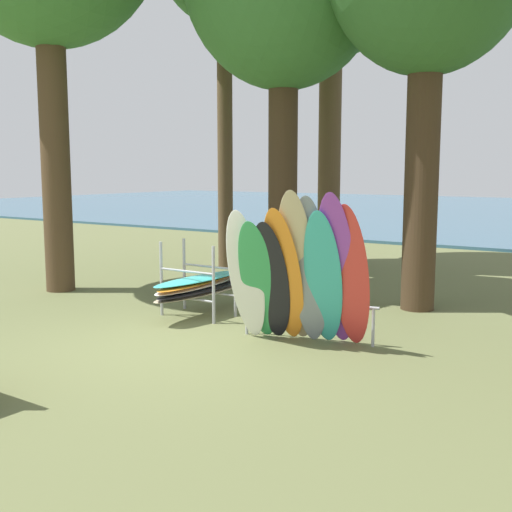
{
  "coord_description": "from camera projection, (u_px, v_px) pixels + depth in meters",
  "views": [
    {
      "loc": [
        5.72,
        -6.54,
        2.45
      ],
      "look_at": [
        0.3,
        1.71,
        1.1
      ],
      "focal_mm": 44.56,
      "sensor_mm": 36.0,
      "label": 1
    }
  ],
  "objects": [
    {
      "name": "ground_plane",
      "position": [
        171.0,
        346.0,
        8.86
      ],
      "size": [
        80.0,
        80.0,
        0.0
      ],
      "primitive_type": "plane",
      "color": "#60663D"
    },
    {
      "name": "leaning_board_pile",
      "position": [
        298.0,
        276.0,
        8.77
      ],
      "size": [
        2.04,
        1.28,
        2.2
      ],
      "color": "white",
      "rests_on": "ground"
    },
    {
      "name": "board_storage_rack",
      "position": [
        199.0,
        285.0,
        10.63
      ],
      "size": [
        1.15,
        2.13,
        1.25
      ],
      "color": "#9EA0A5",
      "rests_on": "ground"
    }
  ]
}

